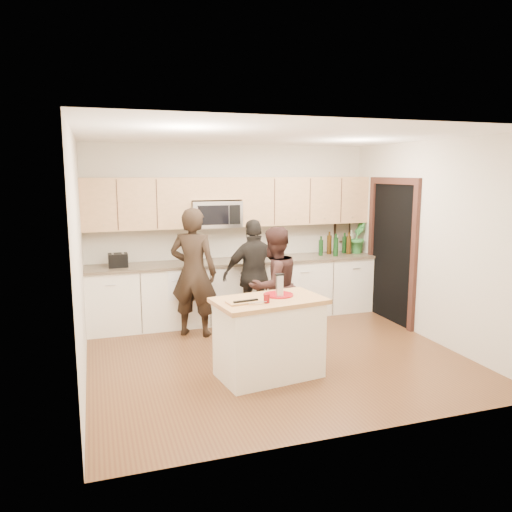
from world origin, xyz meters
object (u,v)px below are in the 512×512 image
object	(u,v)px
woman_left	(193,272)
woman_center	(274,286)
island	(269,337)
toaster	(118,260)
woman_right	(255,275)

from	to	relation	value
woman_left	woman_center	xyz separation A→B (m)	(0.94, -0.68, -0.12)
woman_center	island	bearing A→B (deg)	46.94
toaster	woman_center	bearing A→B (deg)	-32.47
island	woman_left	bearing A→B (deg)	98.83
woman_left	island	bearing A→B (deg)	135.96
island	woman_center	distance (m)	1.14
woman_left	woman_center	size ratio (longest dim) A/B	1.15
toaster	woman_center	xyz separation A→B (m)	(1.92, -1.22, -0.25)
island	toaster	bearing A→B (deg)	115.72
island	woman_center	world-z (taller)	woman_center
island	woman_right	world-z (taller)	woman_right
woman_left	woman_right	size ratio (longest dim) A/B	1.12
woman_center	woman_right	size ratio (longest dim) A/B	0.98
toaster	woman_center	world-z (taller)	woman_center
island	woman_left	distance (m)	1.82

